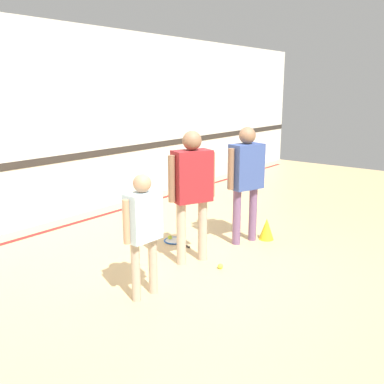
{
  "coord_description": "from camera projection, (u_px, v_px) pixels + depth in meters",
  "views": [
    {
      "loc": [
        -4.04,
        -2.96,
        2.16
      ],
      "look_at": [
        -0.04,
        0.23,
        0.92
      ],
      "focal_mm": 40.0,
      "sensor_mm": 36.0,
      "label": 1
    }
  ],
  "objects": [
    {
      "name": "ground_plane",
      "position": [
        208.0,
        265.0,
        5.38
      ],
      "size": [
        16.0,
        16.0,
        0.0
      ],
      "primitive_type": "plane",
      "color": "tan"
    },
    {
      "name": "wall_back",
      "position": [
        52.0,
        124.0,
        6.9
      ],
      "size": [
        16.0,
        0.07,
        3.2
      ],
      "color": "silver",
      "rests_on": "ground_plane"
    },
    {
      "name": "floor_stripe",
      "position": [
        74.0,
        223.0,
        7.03
      ],
      "size": [
        14.4,
        0.1,
        0.01
      ],
      "color": "red",
      "rests_on": "ground_plane"
    },
    {
      "name": "person_instructor",
      "position": [
        192.0,
        183.0,
        5.24
      ],
      "size": [
        0.59,
        0.42,
        1.67
      ],
      "rotation": [
        0.0,
        0.0,
        -0.42
      ],
      "color": "tan",
      "rests_on": "ground_plane"
    },
    {
      "name": "person_student_left",
      "position": [
        143.0,
        223.0,
        4.38
      ],
      "size": [
        0.5,
        0.22,
        1.33
      ],
      "rotation": [
        0.0,
        0.0,
        -0.05
      ],
      "color": "tan",
      "rests_on": "ground_plane"
    },
    {
      "name": "person_student_right",
      "position": [
        246.0,
        173.0,
        5.95
      ],
      "size": [
        0.6,
        0.38,
        1.65
      ],
      "rotation": [
        0.0,
        0.0,
        2.83
      ],
      "color": "#6B4C70",
      "rests_on": "ground_plane"
    },
    {
      "name": "racket_spare_on_floor",
      "position": [
        175.0,
        241.0,
        6.19
      ],
      "size": [
        0.36,
        0.53,
        0.03
      ],
      "rotation": [
        0.0,
        0.0,
        4.49
      ],
      "color": "blue",
      "rests_on": "ground_plane"
    },
    {
      "name": "tennis_ball_near_instructor",
      "position": [
        220.0,
        266.0,
        5.26
      ],
      "size": [
        0.07,
        0.07,
        0.07
      ],
      "primitive_type": "sphere",
      "color": "#CCE038",
      "rests_on": "ground_plane"
    },
    {
      "name": "tennis_ball_by_spare_racket",
      "position": [
        170.0,
        237.0,
        6.27
      ],
      "size": [
        0.07,
        0.07,
        0.07
      ],
      "primitive_type": "sphere",
      "color": "#CCE038",
      "rests_on": "ground_plane"
    },
    {
      "name": "training_cone",
      "position": [
        267.0,
        229.0,
        6.26
      ],
      "size": [
        0.22,
        0.22,
        0.32
      ],
      "color": "yellow",
      "rests_on": "ground_plane"
    }
  ]
}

